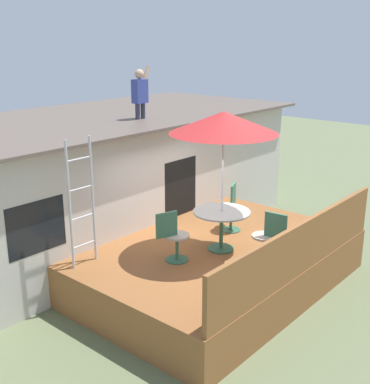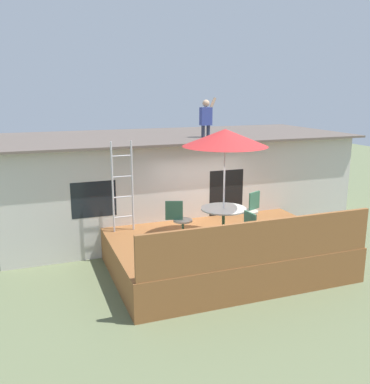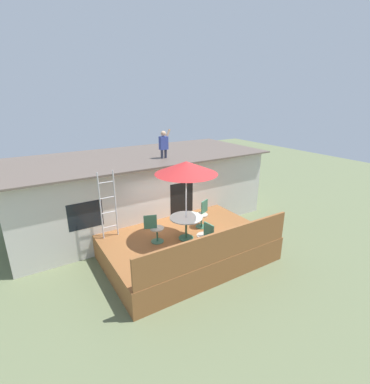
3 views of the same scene
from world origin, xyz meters
TOP-DOWN VIEW (x-y plane):
  - ground_plane at (0.00, 0.00)m, footprint 40.00×40.00m
  - house at (-0.00, 3.60)m, footprint 10.50×4.50m
  - deck at (0.00, 0.00)m, footprint 5.22×3.68m
  - deck_railing at (0.00, -1.79)m, footprint 5.12×0.08m
  - patio_table at (-0.09, -0.21)m, footprint 1.04×1.04m
  - patio_umbrella at (-0.09, -0.21)m, footprint 1.90×1.90m
  - step_ladder at (-2.10, 1.21)m, footprint 0.52×0.04m
  - person_figure at (0.63, 2.55)m, footprint 0.47×0.20m
  - patio_chair_left at (-1.04, 0.12)m, footprint 0.61×0.44m
  - patio_chair_right at (0.88, 0.25)m, footprint 0.59×0.44m
  - patio_chair_near at (-0.00, -1.14)m, footprint 0.44×0.62m

SIDE VIEW (x-z plane):
  - ground_plane at x=0.00m, z-range 0.00..0.00m
  - deck at x=0.00m, z-range 0.00..0.80m
  - deck_railing at x=0.00m, z-range 0.80..1.70m
  - patio_chair_left at x=-1.04m, z-range 0.80..1.72m
  - patio_chair_right at x=0.88m, z-range 0.80..1.72m
  - patio_chair_near at x=0.00m, z-range 0.80..1.72m
  - patio_table at x=-0.09m, z-range 1.01..1.76m
  - house at x=0.00m, z-range 0.01..2.86m
  - step_ladder at x=-2.10m, z-range 0.80..3.00m
  - patio_umbrella at x=-0.09m, z-range 1.88..4.42m
  - person_figure at x=0.63m, z-range 2.90..4.01m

